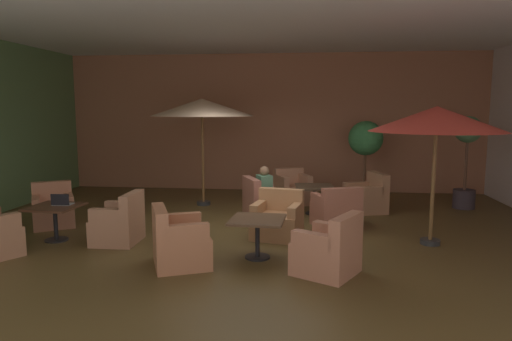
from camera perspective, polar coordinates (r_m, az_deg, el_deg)
The scene contains 22 objects.
ground_plane at distance 8.32m, azimuth -0.34°, elevation -7.82°, with size 11.31×8.90×0.02m, color #503D1F.
wall_back_brick at distance 12.42m, azimuth 2.04°, elevation 5.97°, with size 11.31×0.08×3.68m, color #A36547.
ceiling_slab at distance 8.15m, azimuth -0.36°, elevation 18.23°, with size 11.31×8.90×0.06m, color silver.
cafe_table_front_left at distance 8.43m, azimuth -23.81°, elevation -4.85°, with size 0.83×0.83×0.60m.
armchair_front_left_north at distance 9.57m, azimuth -24.00°, elevation -4.53°, with size 1.02×1.05×0.82m.
armchair_front_left_south at distance 7.98m, azimuth -16.70°, elevation -6.42°, with size 0.71×0.76×0.85m.
cafe_table_front_right at distance 9.74m, azimuth 7.32°, elevation -2.60°, with size 0.85×0.85×0.60m.
armchair_front_right_north at distance 10.80m, azimuth 4.59°, elevation -2.46°, with size 0.95×0.95×0.81m.
armchair_front_right_east at distance 9.34m, azimuth 0.80°, elevation -4.08°, with size 0.97×1.01×0.84m.
armchair_front_right_south at distance 8.72m, azimuth 9.98°, elevation -5.11°, with size 0.96×0.97×0.80m.
armchair_front_right_west at distance 10.19m, azimuth 13.59°, elevation -3.32°, with size 0.98×0.98×0.84m.
cafe_table_mid_center at distance 6.84m, azimuth 0.18°, elevation -6.99°, with size 0.83×0.83×0.60m.
armchair_mid_center_north at distance 7.98m, azimuth 2.72°, elevation -6.20°, with size 0.93×0.89×0.81m.
armchair_mid_center_east at distance 6.66m, azimuth -9.63°, elevation -8.97°, with size 1.01×1.04×0.85m.
armchair_mid_center_south at distance 6.32m, azimuth 9.04°, elevation -9.93°, with size 1.01×1.01×0.84m.
patio_umbrella_tall_red at distance 10.50m, azimuth -6.75°, elevation 7.77°, with size 2.34×2.34×2.45m.
patio_umbrella_center_beige at distance 7.86m, azimuth 21.62°, elevation 5.92°, with size 2.14×2.14×2.26m.
potted_tree_left_corner at distance 11.41m, azimuth 13.52°, elevation 3.39°, with size 0.84×0.84×1.93m.
potted_tree_mid_left at distance 11.14m, azimuth 24.83°, elevation 2.11°, with size 0.59×0.59×2.06m.
patron_blue_shirt at distance 9.28m, azimuth 1.04°, elevation -1.67°, with size 0.37×0.41×0.64m.
iced_drink_cup at distance 8.43m, azimuth -23.72°, elevation -3.63°, with size 0.08×0.08×0.11m, color white.
open_laptop at distance 8.41m, azimuth -23.10°, elevation -3.65°, with size 0.32×0.24×0.20m.
Camera 1 is at (0.94, -7.96, 2.22)m, focal length 32.03 mm.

